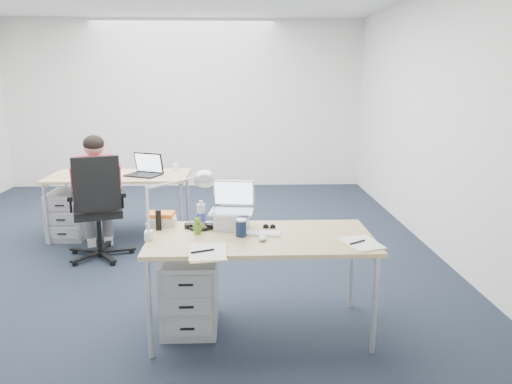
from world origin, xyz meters
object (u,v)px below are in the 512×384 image
headphones (200,226)px  desk_near (261,242)px  far_cup (175,168)px  desk_far (120,179)px  book_stack (161,219)px  cordless_phone (158,220)px  dark_laptop (142,164)px  office_chair (99,229)px  sunglasses (269,227)px  can_koozie (241,228)px  drawer_pedestal_near (190,293)px  computer_mouse (263,238)px  water_bottle (201,214)px  silver_laptop (231,206)px  wireless_keyboard (260,233)px  desk_lamp (170,204)px  seated_person (97,194)px  drawer_pedestal_far (69,214)px  bear_figurine (197,226)px

headphones → desk_near: bearing=-20.8°
desk_near → far_cup: (-0.91, 2.56, 0.09)m
desk_far → book_stack: (0.80, -2.08, 0.10)m
cordless_phone → dark_laptop: size_ratio=0.41×
office_chair → cordless_phone: (0.85, -1.42, 0.50)m
sunglasses → far_cup: far_cup is taller
can_koozie → far_cup: (-0.77, 2.56, -0.01)m
sunglasses → drawer_pedestal_near: bearing=-161.0°
desk_far → drawer_pedestal_near: bearing=-66.2°
computer_mouse → dark_laptop: bearing=126.6°
water_bottle → headphones: bearing=-99.0°
silver_laptop → wireless_keyboard: silver_laptop is taller
wireless_keyboard → dark_laptop: size_ratio=0.79×
headphones → cordless_phone: cordless_phone is taller
silver_laptop → book_stack: bearing=177.3°
desk_far → headphones: bearing=-63.2°
wireless_keyboard → dark_laptop: dark_laptop is taller
office_chair → drawer_pedestal_near: size_ratio=1.99×
desk_lamp → far_cup: (-0.28, 2.60, -0.21)m
book_stack → dark_laptop: size_ratio=0.59×
computer_mouse → cordless_phone: 0.81m
seated_person → dark_laptop: seated_person is taller
drawer_pedestal_far → silver_laptop: size_ratio=1.61×
desk_far → drawer_pedestal_far: size_ratio=2.91×
wireless_keyboard → bear_figurine: size_ratio=2.30×
seated_person → silver_laptop: 2.13m
desk_near → drawer_pedestal_near: size_ratio=2.91×
headphones → far_cup: 2.40m
drawer_pedestal_far → desk_lamp: (1.51, -2.35, 0.71)m
water_bottle → dark_laptop: (-0.82, 2.06, 0.03)m
seated_person → water_bottle: bearing=-68.4°
desk_near → seated_person: seated_person is taller
silver_laptop → computer_mouse: silver_laptop is taller
desk_near → bear_figurine: size_ratio=12.53×
office_chair → drawer_pedestal_far: 0.91m
sunglasses → desk_lamp: size_ratio=0.19×
desk_lamp → bear_figurine: bearing=23.1°
far_cup → dark_laptop: bearing=-143.2°
office_chair → book_stack: 1.61m
desk_near → cordless_phone: 0.78m
headphones → water_bottle: water_bottle is taller
office_chair → desk_far: bearing=68.5°
seated_person → water_bottle: 1.95m
seated_person → silver_laptop: bearing=-64.0°
bear_figurine → far_cup: size_ratio=1.32×
desk_near → far_cup: 2.72m
water_bottle → cordless_phone: 0.32m
computer_mouse → book_stack: size_ratio=0.43×
drawer_pedestal_far → headphones: headphones is taller
desk_near → computer_mouse: computer_mouse is taller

